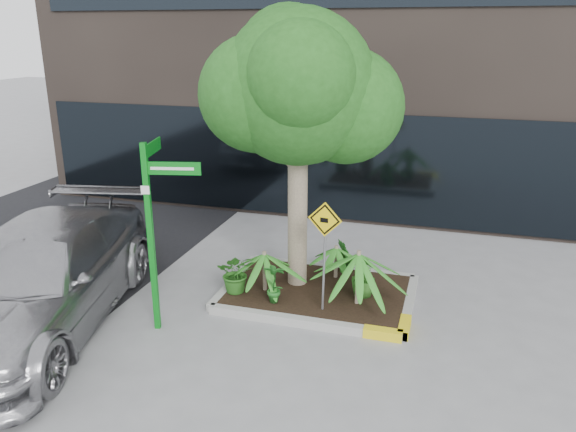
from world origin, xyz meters
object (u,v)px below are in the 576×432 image
(tree, at_px, (298,87))
(street_sign_post, at_px, (154,217))
(cattle_sign, at_px, (325,238))
(parked_car, at_px, (39,278))

(tree, height_order, street_sign_post, tree)
(tree, bearing_deg, cattle_sign, -52.09)
(tree, height_order, parked_car, tree)
(tree, xyz_separation_m, cattle_sign, (0.70, -0.89, -2.24))
(parked_car, height_order, cattle_sign, cattle_sign)
(street_sign_post, height_order, cattle_sign, street_sign_post)
(tree, distance_m, parked_car, 5.15)
(tree, xyz_separation_m, parked_car, (-3.56, -2.43, -2.83))
(parked_car, xyz_separation_m, cattle_sign, (4.25, 1.53, 0.58))
(parked_car, bearing_deg, tree, 22.00)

